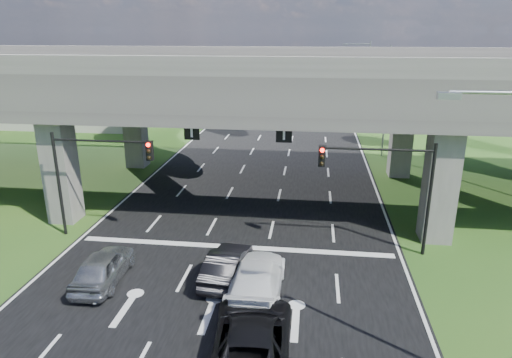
% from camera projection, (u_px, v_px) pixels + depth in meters
% --- Properties ---
extents(ground, '(160.00, 160.00, 0.00)m').
position_uv_depth(ground, '(222.00, 281.00, 21.48)').
color(ground, '#214A18').
rests_on(ground, ground).
extents(road, '(18.00, 120.00, 0.03)m').
position_uv_depth(road, '(251.00, 204.00, 30.91)').
color(road, black).
rests_on(road, ground).
extents(overpass, '(80.00, 15.00, 10.00)m').
position_uv_depth(overpass, '(254.00, 83.00, 30.34)').
color(overpass, '#3A3835').
rests_on(overpass, ground).
extents(warehouse, '(20.00, 10.00, 4.00)m').
position_uv_depth(warehouse, '(72.00, 108.00, 56.98)').
color(warehouse, '#9E9E99').
rests_on(warehouse, ground).
extents(signal_right, '(5.76, 0.54, 6.00)m').
position_uv_depth(signal_right, '(387.00, 177.00, 22.96)').
color(signal_right, black).
rests_on(signal_right, ground).
extents(signal_left, '(5.76, 0.54, 6.00)m').
position_uv_depth(signal_left, '(93.00, 166.00, 24.83)').
color(signal_left, black).
rests_on(signal_left, ground).
extents(streetlight_far, '(3.38, 0.25, 10.00)m').
position_uv_depth(streetlight_far, '(382.00, 93.00, 41.09)').
color(streetlight_far, gray).
rests_on(streetlight_far, ground).
extents(streetlight_beyond, '(3.38, 0.25, 10.00)m').
position_uv_depth(streetlight_beyond, '(365.00, 76.00, 56.18)').
color(streetlight_beyond, gray).
rests_on(streetlight_beyond, ground).
extents(tree_left_near, '(4.50, 4.50, 7.80)m').
position_uv_depth(tree_left_near, '(136.00, 97.00, 46.17)').
color(tree_left_near, black).
rests_on(tree_left_near, ground).
extents(tree_left_mid, '(3.91, 3.90, 6.76)m').
position_uv_depth(tree_left_mid, '(137.00, 93.00, 54.28)').
color(tree_left_mid, black).
rests_on(tree_left_mid, ground).
extents(tree_left_far, '(4.80, 4.80, 8.32)m').
position_uv_depth(tree_left_far, '(187.00, 78.00, 61.04)').
color(tree_left_far, black).
rests_on(tree_left_far, ground).
extents(tree_right_near, '(4.20, 4.20, 7.28)m').
position_uv_depth(tree_right_near, '(406.00, 102.00, 44.93)').
color(tree_right_near, black).
rests_on(tree_right_near, ground).
extents(tree_right_mid, '(3.91, 3.90, 6.76)m').
position_uv_depth(tree_right_mid, '(420.00, 95.00, 52.22)').
color(tree_right_mid, black).
rests_on(tree_right_mid, ground).
extents(tree_right_far, '(4.50, 4.50, 7.80)m').
position_uv_depth(tree_right_far, '(376.00, 82.00, 60.04)').
color(tree_right_far, black).
rests_on(tree_right_far, ground).
extents(car_silver, '(2.03, 4.59, 1.53)m').
position_uv_depth(car_silver, '(103.00, 267.00, 21.11)').
color(car_silver, '#A1A4A9').
rests_on(car_silver, road).
extents(car_dark, '(1.92, 4.54, 1.46)m').
position_uv_depth(car_dark, '(227.00, 265.00, 21.38)').
color(car_dark, black).
rests_on(car_dark, road).
extents(car_white, '(2.38, 5.72, 1.65)m').
position_uv_depth(car_white, '(256.00, 279.00, 19.97)').
color(car_white, white).
rests_on(car_white, road).
extents(car_trailing, '(3.17, 6.21, 1.68)m').
position_uv_depth(car_trailing, '(252.00, 339.00, 16.06)').
color(car_trailing, black).
rests_on(car_trailing, road).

